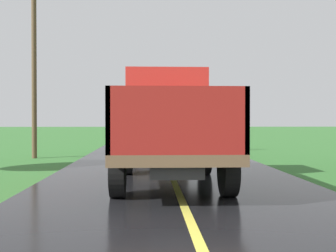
{
  "coord_description": "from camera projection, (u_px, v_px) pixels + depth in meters",
  "views": [
    {
      "loc": [
        -0.59,
        -1.03,
        1.53
      ],
      "look_at": [
        -0.15,
        8.78,
        1.4
      ],
      "focal_mm": 44.91,
      "sensor_mm": 36.0,
      "label": 1
    }
  ],
  "objects": [
    {
      "name": "utility_pole_roadside",
      "position": [
        34.0,
        53.0,
        16.95
      ],
      "size": [
        1.95,
        0.2,
        7.96
      ],
      "color": "brown",
      "rests_on": "ground"
    },
    {
      "name": "banana_truck_near",
      "position": [
        168.0,
        123.0,
        10.46
      ],
      "size": [
        2.38,
        5.82,
        2.8
      ],
      "color": "#2D2D30",
      "rests_on": "road_surface"
    },
    {
      "name": "banana_truck_far",
      "position": [
        157.0,
        122.0,
        20.2
      ],
      "size": [
        2.38,
        5.82,
        2.8
      ],
      "color": "#2D2D30",
      "rests_on": "road_surface"
    }
  ]
}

